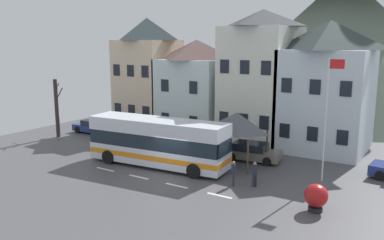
{
  "coord_description": "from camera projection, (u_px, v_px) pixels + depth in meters",
  "views": [
    {
      "loc": [
        15.04,
        -20.69,
        8.76
      ],
      "look_at": [
        -0.97,
        4.41,
        2.93
      ],
      "focal_mm": 37.99,
      "sensor_mm": 36.0,
      "label": 1
    }
  ],
  "objects": [
    {
      "name": "parked_car_00",
      "position": [
        95.0,
        127.0,
        39.06
      ],
      "size": [
        4.26,
        1.95,
        1.27
      ],
      "rotation": [
        0.0,
        0.0,
        3.17
      ],
      "color": "navy",
      "rests_on": "ground_plane"
    },
    {
      "name": "hilltop_castle",
      "position": [
        342.0,
        39.0,
        51.52
      ],
      "size": [
        36.72,
        36.72,
        24.77
      ],
      "color": "slate",
      "rests_on": "ground_plane"
    },
    {
      "name": "townhouse_00",
      "position": [
        148.0,
        74.0,
        41.03
      ],
      "size": [
        5.34,
        5.29,
        10.99
      ],
      "color": "beige",
      "rests_on": "ground_plane"
    },
    {
      "name": "flagpole",
      "position": [
        327.0,
        112.0,
        24.85
      ],
      "size": [
        0.95,
        0.1,
        7.75
      ],
      "color": "silver",
      "rests_on": "ground_plane"
    },
    {
      "name": "public_bench",
      "position": [
        252.0,
        151.0,
        30.9
      ],
      "size": [
        1.7,
        0.48,
        0.87
      ],
      "color": "#473828",
      "rests_on": "ground_plane"
    },
    {
      "name": "townhouse_03",
      "position": [
        327.0,
        86.0,
        32.37
      ],
      "size": [
        6.46,
        6.72,
        10.34
      ],
      "color": "silver",
      "rests_on": "ground_plane"
    },
    {
      "name": "ground_plane",
      "position": [
        168.0,
        176.0,
        26.74
      ],
      "size": [
        40.0,
        60.0,
        0.07
      ],
      "color": "#4B4A4E"
    },
    {
      "name": "bus_shelter",
      "position": [
        237.0,
        122.0,
        28.74
      ],
      "size": [
        3.6,
        3.6,
        3.79
      ],
      "color": "#473D33",
      "rests_on": "ground_plane"
    },
    {
      "name": "townhouse_01",
      "position": [
        197.0,
        87.0,
        38.58
      ],
      "size": [
        6.13,
        6.01,
        8.86
      ],
      "color": "silver",
      "rests_on": "ground_plane"
    },
    {
      "name": "bare_tree_00",
      "position": [
        57.0,
        108.0,
        37.04
      ],
      "size": [
        1.91,
        1.23,
        5.35
      ],
      "color": "#382D28",
      "rests_on": "ground_plane"
    },
    {
      "name": "parked_car_03",
      "position": [
        252.0,
        152.0,
        30.16
      ],
      "size": [
        4.22,
        2.35,
        1.32
      ],
      "rotation": [
        0.0,
        0.0,
        0.12
      ],
      "color": "slate",
      "rests_on": "ground_plane"
    },
    {
      "name": "pedestrian_00",
      "position": [
        255.0,
        174.0,
        24.66
      ],
      "size": [
        0.3,
        0.34,
        1.56
      ],
      "color": "#2D2D38",
      "rests_on": "ground_plane"
    },
    {
      "name": "parked_car_02",
      "position": [
        135.0,
        133.0,
        36.31
      ],
      "size": [
        4.21,
        2.19,
        1.34
      ],
      "rotation": [
        0.0,
        0.0,
        -0.06
      ],
      "color": "slate",
      "rests_on": "ground_plane"
    },
    {
      "name": "pedestrian_01",
      "position": [
        233.0,
        172.0,
        24.76
      ],
      "size": [
        0.29,
        0.3,
        1.57
      ],
      "color": "#2D2D38",
      "rests_on": "ground_plane"
    },
    {
      "name": "townhouse_02",
      "position": [
        261.0,
        77.0,
        35.36
      ],
      "size": [
        5.42,
        6.95,
        11.39
      ],
      "color": "silver",
      "rests_on": "ground_plane"
    },
    {
      "name": "transit_bus",
      "position": [
        158.0,
        143.0,
        28.58
      ],
      "size": [
        10.46,
        3.4,
        3.37
      ],
      "rotation": [
        0.0,
        0.0,
        0.09
      ],
      "color": "silver",
      "rests_on": "ground_plane"
    },
    {
      "name": "harbour_buoy",
      "position": [
        316.0,
        196.0,
        21.05
      ],
      "size": [
        1.23,
        1.23,
        1.48
      ],
      "color": "black",
      "rests_on": "ground_plane"
    }
  ]
}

